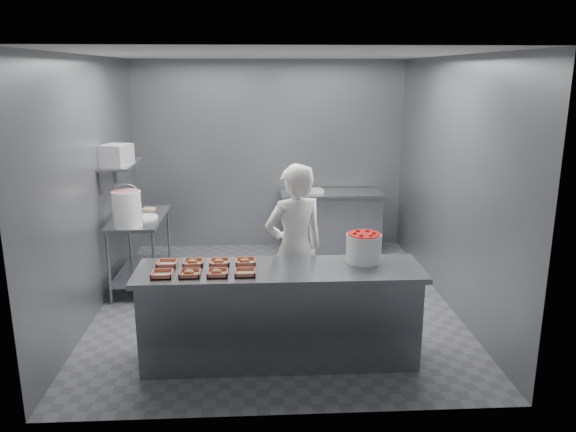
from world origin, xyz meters
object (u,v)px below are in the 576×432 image
(prep_table, at_px, (140,241))
(back_counter, at_px, (331,221))
(tray_6, at_px, (219,262))
(tray_5, at_px, (193,262))
(tray_1, at_px, (190,273))
(tray_4, at_px, (167,263))
(tray_0, at_px, (162,274))
(tray_2, at_px, (217,273))
(glaze_bucket, at_px, (127,208))
(worker, at_px, (295,250))
(appliance, at_px, (116,155))
(tray_7, at_px, (245,262))
(strawberry_tub, at_px, (364,247))
(service_counter, at_px, (280,314))
(tray_3, at_px, (245,272))

(prep_table, height_order, back_counter, same)
(tray_6, bearing_deg, tray_5, 180.00)
(tray_1, height_order, tray_5, same)
(prep_table, distance_m, back_counter, 2.87)
(back_counter, xyz_separation_m, tray_4, (-1.93, -3.11, 0.47))
(tray_0, bearing_deg, tray_4, 90.00)
(tray_2, relative_size, glaze_bucket, 0.37)
(prep_table, distance_m, tray_4, 1.94)
(tray_0, relative_size, worker, 0.11)
(tray_1, bearing_deg, worker, 37.40)
(back_counter, bearing_deg, worker, -105.32)
(tray_1, bearing_deg, glaze_bucket, 118.29)
(tray_2, distance_m, tray_4, 0.55)
(tray_2, relative_size, appliance, 0.57)
(prep_table, distance_m, tray_1, 2.28)
(glaze_bucket, bearing_deg, tray_7, -45.06)
(back_counter, relative_size, tray_5, 8.01)
(tray_1, bearing_deg, back_counter, 63.46)
(glaze_bucket, relative_size, appliance, 1.53)
(tray_4, xyz_separation_m, glaze_bucket, (-0.65, 1.37, 0.20))
(worker, bearing_deg, glaze_bucket, -48.35)
(strawberry_tub, bearing_deg, tray_1, -169.64)
(tray_7, xyz_separation_m, strawberry_tub, (1.10, 0.01, 0.12))
(tray_0, distance_m, appliance, 2.21)
(prep_table, xyz_separation_m, worker, (1.82, -1.35, 0.29))
(tray_7, bearing_deg, prep_table, 126.45)
(back_counter, relative_size, tray_0, 8.01)
(strawberry_tub, bearing_deg, tray_5, -179.62)
(back_counter, xyz_separation_m, tray_7, (-1.21, -3.11, 0.47))
(back_counter, bearing_deg, tray_4, -121.82)
(appliance, bearing_deg, tray_2, -39.19)
(service_counter, distance_m, tray_4, 1.14)
(tray_6, relative_size, tray_7, 1.00)
(tray_0, distance_m, worker, 1.41)
(glaze_bucket, bearing_deg, back_counter, 33.99)
(prep_table, relative_size, tray_1, 6.40)
(tray_3, bearing_deg, tray_0, 180.00)
(tray_0, xyz_separation_m, tray_7, (0.72, 0.28, 0.00))
(tray_2, height_order, tray_7, same)
(tray_2, bearing_deg, tray_4, 149.66)
(tray_6, bearing_deg, worker, 32.34)
(prep_table, bearing_deg, tray_1, -67.70)
(tray_6, bearing_deg, tray_2, -90.00)
(tray_1, bearing_deg, strawberry_tub, 10.36)
(service_counter, relative_size, tray_7, 13.88)
(tray_2, distance_m, worker, 1.04)
(service_counter, distance_m, worker, 0.76)
(back_counter, relative_size, tray_4, 8.01)
(worker, relative_size, glaze_bucket, 3.52)
(tray_3, height_order, tray_4, same)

